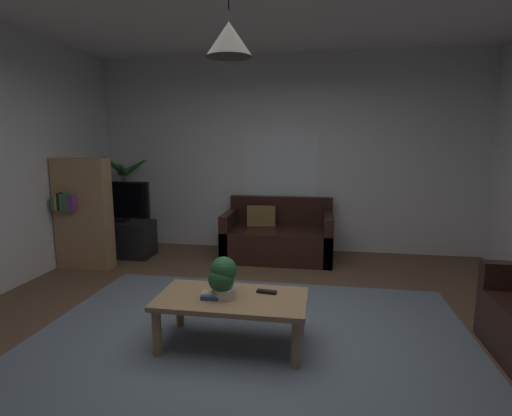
{
  "coord_description": "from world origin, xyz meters",
  "views": [
    {
      "loc": [
        0.54,
        -2.92,
        1.6
      ],
      "look_at": [
        0.0,
        0.3,
        1.05
      ],
      "focal_mm": 27.61,
      "sensor_mm": 36.0,
      "label": 1
    }
  ],
  "objects_px": {
    "coffee_table": "(232,304)",
    "book_on_table_0": "(211,297)",
    "potted_plant_on_table": "(223,277)",
    "bookshelf_corner": "(83,214)",
    "couch_under_window": "(278,238)",
    "potted_palm_corner": "(126,204)",
    "remote_on_table_0": "(267,292)",
    "book_on_table_1": "(210,293)",
    "tv_stand": "(121,238)",
    "pendant_lamp": "(229,39)",
    "tv": "(118,201)"
  },
  "relations": [
    {
      "from": "potted_palm_corner",
      "to": "pendant_lamp",
      "type": "height_order",
      "value": "pendant_lamp"
    },
    {
      "from": "tv_stand",
      "to": "coffee_table",
      "type": "bearing_deg",
      "value": -45.96
    },
    {
      "from": "tv",
      "to": "bookshelf_corner",
      "type": "bearing_deg",
      "value": -108.6
    },
    {
      "from": "couch_under_window",
      "to": "book_on_table_1",
      "type": "relative_size",
      "value": 11.67
    },
    {
      "from": "coffee_table",
      "to": "tv",
      "type": "bearing_deg",
      "value": 134.33
    },
    {
      "from": "couch_under_window",
      "to": "tv_stand",
      "type": "distance_m",
      "value": 2.22
    },
    {
      "from": "bookshelf_corner",
      "to": "book_on_table_0",
      "type": "bearing_deg",
      "value": -37.98
    },
    {
      "from": "book_on_table_0",
      "to": "pendant_lamp",
      "type": "distance_m",
      "value": 1.9
    },
    {
      "from": "couch_under_window",
      "to": "potted_plant_on_table",
      "type": "distance_m",
      "value": 2.49
    },
    {
      "from": "book_on_table_0",
      "to": "potted_palm_corner",
      "type": "relative_size",
      "value": 0.1
    },
    {
      "from": "book_on_table_0",
      "to": "remote_on_table_0",
      "type": "relative_size",
      "value": 0.9
    },
    {
      "from": "remote_on_table_0",
      "to": "potted_palm_corner",
      "type": "bearing_deg",
      "value": 52.49
    },
    {
      "from": "coffee_table",
      "to": "book_on_table_0",
      "type": "bearing_deg",
      "value": -156.28
    },
    {
      "from": "couch_under_window",
      "to": "pendant_lamp",
      "type": "height_order",
      "value": "pendant_lamp"
    },
    {
      "from": "coffee_table",
      "to": "book_on_table_0",
      "type": "xyz_separation_m",
      "value": [
        -0.15,
        -0.07,
        0.08
      ]
    },
    {
      "from": "couch_under_window",
      "to": "potted_palm_corner",
      "type": "height_order",
      "value": "potted_palm_corner"
    },
    {
      "from": "tv",
      "to": "potted_plant_on_table",
      "type": "bearing_deg",
      "value": -46.84
    },
    {
      "from": "bookshelf_corner",
      "to": "potted_plant_on_table",
      "type": "bearing_deg",
      "value": -36.15
    },
    {
      "from": "book_on_table_1",
      "to": "tv",
      "type": "distance_m",
      "value": 2.97
    },
    {
      "from": "book_on_table_1",
      "to": "potted_plant_on_table",
      "type": "distance_m",
      "value": 0.16
    },
    {
      "from": "tv_stand",
      "to": "bookshelf_corner",
      "type": "xyz_separation_m",
      "value": [
        -0.19,
        -0.57,
        0.46
      ]
    },
    {
      "from": "remote_on_table_0",
      "to": "potted_plant_on_table",
      "type": "height_order",
      "value": "potted_plant_on_table"
    },
    {
      "from": "remote_on_table_0",
      "to": "bookshelf_corner",
      "type": "height_order",
      "value": "bookshelf_corner"
    },
    {
      "from": "remote_on_table_0",
      "to": "tv_stand",
      "type": "height_order",
      "value": "tv_stand"
    },
    {
      "from": "potted_plant_on_table",
      "to": "bookshelf_corner",
      "type": "bearing_deg",
      "value": 143.85
    },
    {
      "from": "book_on_table_0",
      "to": "tv_stand",
      "type": "distance_m",
      "value": 2.98
    },
    {
      "from": "pendant_lamp",
      "to": "bookshelf_corner",
      "type": "bearing_deg",
      "value": 144.98
    },
    {
      "from": "couch_under_window",
      "to": "tv",
      "type": "xyz_separation_m",
      "value": [
        -2.2,
        -0.29,
        0.51
      ]
    },
    {
      "from": "pendant_lamp",
      "to": "couch_under_window",
      "type": "bearing_deg",
      "value": 87.82
    },
    {
      "from": "book_on_table_0",
      "to": "potted_plant_on_table",
      "type": "distance_m",
      "value": 0.18
    },
    {
      "from": "coffee_table",
      "to": "bookshelf_corner",
      "type": "relative_size",
      "value": 0.83
    },
    {
      "from": "bookshelf_corner",
      "to": "pendant_lamp",
      "type": "xyz_separation_m",
      "value": [
        2.29,
        -1.61,
        1.61
      ]
    },
    {
      "from": "tv_stand",
      "to": "tv",
      "type": "distance_m",
      "value": 0.54
    },
    {
      "from": "tv_stand",
      "to": "book_on_table_0",
      "type": "bearing_deg",
      "value": -48.92
    },
    {
      "from": "remote_on_table_0",
      "to": "pendant_lamp",
      "type": "distance_m",
      "value": 1.92
    },
    {
      "from": "remote_on_table_0",
      "to": "tv",
      "type": "bearing_deg",
      "value": 57.05
    },
    {
      "from": "coffee_table",
      "to": "potted_palm_corner",
      "type": "height_order",
      "value": "potted_palm_corner"
    },
    {
      "from": "remote_on_table_0",
      "to": "potted_palm_corner",
      "type": "relative_size",
      "value": 0.11
    },
    {
      "from": "coffee_table",
      "to": "potted_palm_corner",
      "type": "bearing_deg",
      "value": 130.3
    },
    {
      "from": "couch_under_window",
      "to": "potted_palm_corner",
      "type": "relative_size",
      "value": 1.01
    },
    {
      "from": "book_on_table_1",
      "to": "pendant_lamp",
      "type": "height_order",
      "value": "pendant_lamp"
    },
    {
      "from": "tv",
      "to": "potted_palm_corner",
      "type": "relative_size",
      "value": 0.62
    },
    {
      "from": "tv_stand",
      "to": "potted_palm_corner",
      "type": "relative_size",
      "value": 0.62
    },
    {
      "from": "book_on_table_1",
      "to": "tv_stand",
      "type": "height_order",
      "value": "tv_stand"
    },
    {
      "from": "book_on_table_1",
      "to": "tv_stand",
      "type": "distance_m",
      "value": 2.97
    },
    {
      "from": "book_on_table_1",
      "to": "coffee_table",
      "type": "bearing_deg",
      "value": 17.17
    },
    {
      "from": "bookshelf_corner",
      "to": "pendant_lamp",
      "type": "relative_size",
      "value": 2.17
    },
    {
      "from": "potted_plant_on_table",
      "to": "tv_stand",
      "type": "height_order",
      "value": "potted_plant_on_table"
    },
    {
      "from": "book_on_table_1",
      "to": "potted_plant_on_table",
      "type": "xyz_separation_m",
      "value": [
        0.09,
        0.03,
        0.13
      ]
    },
    {
      "from": "book_on_table_0",
      "to": "pendant_lamp",
      "type": "bearing_deg",
      "value": 23.72
    }
  ]
}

